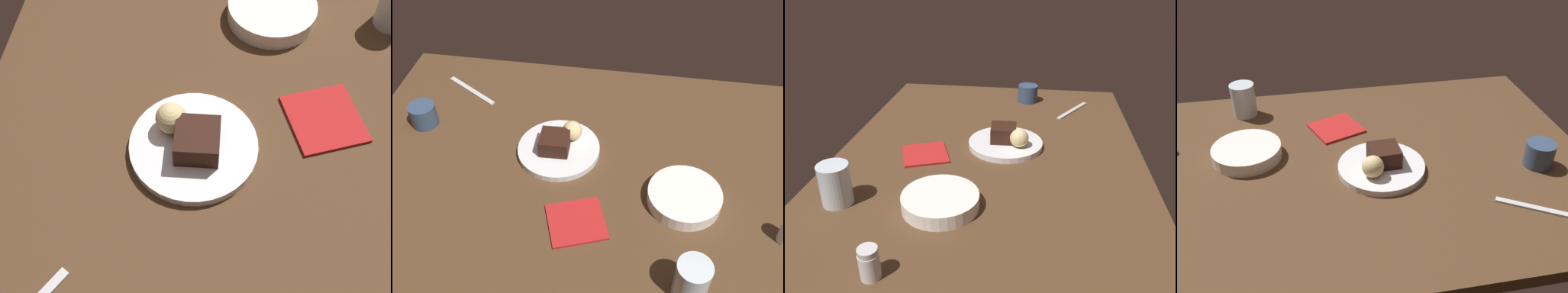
# 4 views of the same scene
# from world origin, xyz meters

# --- Properties ---
(dining_table) EXTENTS (1.20, 0.84, 0.03)m
(dining_table) POSITION_xyz_m (0.00, 0.00, 0.01)
(dining_table) COLOR #4C331E
(dining_table) RESTS_ON ground
(dessert_plate) EXTENTS (0.21, 0.21, 0.02)m
(dessert_plate) POSITION_xyz_m (0.07, -0.04, 0.04)
(dessert_plate) COLOR silver
(dessert_plate) RESTS_ON dining_table
(chocolate_cake_slice) EXTENTS (0.08, 0.07, 0.04)m
(chocolate_cake_slice) POSITION_xyz_m (0.07, -0.03, 0.07)
(chocolate_cake_slice) COLOR black
(chocolate_cake_slice) RESTS_ON dessert_plate
(bread_roll) EXTENTS (0.05, 0.05, 0.05)m
(bread_roll) POSITION_xyz_m (0.04, -0.08, 0.07)
(bread_roll) COLOR #DBC184
(bread_roll) RESTS_ON dessert_plate
(side_bowl) EXTENTS (0.17, 0.17, 0.03)m
(side_bowl) POSITION_xyz_m (-0.26, 0.08, 0.05)
(side_bowl) COLOR white
(side_bowl) RESTS_ON dining_table
(folded_napkin) EXTENTS (0.16, 0.16, 0.01)m
(folded_napkin) POSITION_xyz_m (-0.02, 0.17, 0.03)
(folded_napkin) COLOR #B21E1E
(folded_napkin) RESTS_ON dining_table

